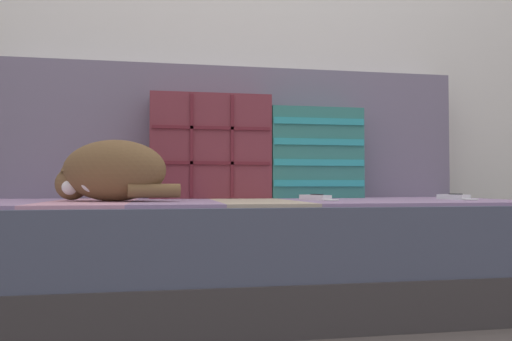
{
  "coord_description": "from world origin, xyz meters",
  "views": [
    {
      "loc": [
        -0.29,
        -1.61,
        0.4
      ],
      "look_at": [
        0.01,
        0.02,
        0.45
      ],
      "focal_mm": 35.0,
      "sensor_mm": 36.0,
      "label": 1
    }
  ],
  "objects": [
    {
      "name": "game_remote_near",
      "position": [
        0.72,
        0.01,
        0.36
      ],
      "size": [
        0.06,
        0.19,
        0.02
      ],
      "color": "white",
      "rests_on": "couch"
    },
    {
      "name": "game_remote_far",
      "position": [
        0.21,
        0.01,
        0.36
      ],
      "size": [
        0.1,
        0.2,
        0.02
      ],
      "color": "white",
      "rests_on": "couch"
    },
    {
      "name": "throw_pillow_quilted",
      "position": [
        -0.12,
        0.33,
        0.56
      ],
      "size": [
        0.47,
        0.14,
        0.4
      ],
      "color": "brown",
      "rests_on": "couch"
    },
    {
      "name": "couch",
      "position": [
        0.0,
        0.1,
        0.17
      ],
      "size": [
        1.94,
        0.9,
        0.35
      ],
      "color": "#3D3838",
      "rests_on": "ground_plane"
    },
    {
      "name": "throw_pillow_striped",
      "position": [
        0.31,
        0.33,
        0.54
      ],
      "size": [
        0.38,
        0.14,
        0.36
      ],
      "color": "#337A70",
      "rests_on": "couch"
    },
    {
      "name": "ground_plane",
      "position": [
        0.0,
        0.0,
        0.0
      ],
      "size": [
        14.0,
        14.0,
        0.0
      ],
      "primitive_type": "plane",
      "color": "#564C47"
    },
    {
      "name": "sleeping_cat",
      "position": [
        -0.46,
        0.01,
        0.45
      ],
      "size": [
        0.4,
        0.3,
        0.19
      ],
      "color": "brown",
      "rests_on": "couch"
    },
    {
      "name": "sofa_backrest",
      "position": [
        0.0,
        0.48,
        0.63
      ],
      "size": [
        1.9,
        0.14,
        0.54
      ],
      "color": "slate",
      "rests_on": "couch"
    }
  ]
}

